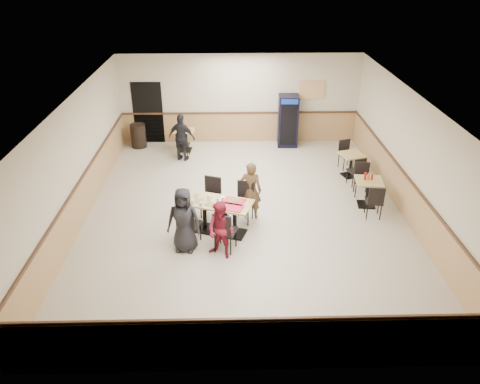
{
  "coord_description": "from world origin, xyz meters",
  "views": [
    {
      "loc": [
        -0.38,
        -10.3,
        5.99
      ],
      "look_at": [
        -0.13,
        -0.5,
        0.86
      ],
      "focal_mm": 35.0,
      "sensor_mm": 36.0,
      "label": 1
    }
  ],
  "objects_px": {
    "diner_woman_left": "(184,220)",
    "side_table_far": "(351,161)",
    "side_table_near": "(368,189)",
    "main_table": "(219,212)",
    "lone_diner": "(182,138)",
    "diner_woman_right": "(221,230)",
    "diner_man_opposite": "(251,190)",
    "pepsi_cooler": "(288,121)",
    "trash_bin": "(138,136)",
    "back_table": "(184,137)"
  },
  "relations": [
    {
      "from": "side_table_far",
      "to": "side_table_near",
      "type": "bearing_deg",
      "value": -89.52
    },
    {
      "from": "diner_woman_right",
      "to": "side_table_far",
      "type": "xyz_separation_m",
      "value": [
        3.75,
        3.96,
        -0.19
      ]
    },
    {
      "from": "lone_diner",
      "to": "back_table",
      "type": "distance_m",
      "value": 0.84
    },
    {
      "from": "main_table",
      "to": "pepsi_cooler",
      "type": "relative_size",
      "value": 0.97
    },
    {
      "from": "side_table_near",
      "to": "main_table",
      "type": "bearing_deg",
      "value": -162.57
    },
    {
      "from": "main_table",
      "to": "back_table",
      "type": "xyz_separation_m",
      "value": [
        -1.22,
        5.07,
        -0.07
      ]
    },
    {
      "from": "diner_woman_left",
      "to": "lone_diner",
      "type": "height_order",
      "value": "diner_woman_left"
    },
    {
      "from": "back_table",
      "to": "trash_bin",
      "type": "distance_m",
      "value": 1.61
    },
    {
      "from": "lone_diner",
      "to": "side_table_far",
      "type": "xyz_separation_m",
      "value": [
        5.02,
        -1.3,
        -0.29
      ]
    },
    {
      "from": "diner_woman_right",
      "to": "side_table_far",
      "type": "bearing_deg",
      "value": 78.87
    },
    {
      "from": "diner_woman_right",
      "to": "side_table_near",
      "type": "relative_size",
      "value": 1.75
    },
    {
      "from": "main_table",
      "to": "pepsi_cooler",
      "type": "height_order",
      "value": "pepsi_cooler"
    },
    {
      "from": "diner_woman_left",
      "to": "side_table_far",
      "type": "distance_m",
      "value": 5.86
    },
    {
      "from": "side_table_near",
      "to": "back_table",
      "type": "xyz_separation_m",
      "value": [
        -5.04,
        3.88,
        -0.01
      ]
    },
    {
      "from": "diner_woman_right",
      "to": "back_table",
      "type": "relative_size",
      "value": 1.86
    },
    {
      "from": "main_table",
      "to": "lone_diner",
      "type": "bearing_deg",
      "value": 125.42
    },
    {
      "from": "diner_woman_left",
      "to": "diner_woman_right",
      "type": "xyz_separation_m",
      "value": [
        0.81,
        -0.29,
        -0.1
      ]
    },
    {
      "from": "diner_woman_left",
      "to": "side_table_near",
      "type": "bearing_deg",
      "value": 30.82
    },
    {
      "from": "pepsi_cooler",
      "to": "main_table",
      "type": "bearing_deg",
      "value": -109.68
    },
    {
      "from": "lone_diner",
      "to": "side_table_near",
      "type": "bearing_deg",
      "value": 168.48
    },
    {
      "from": "diner_man_opposite",
      "to": "pepsi_cooler",
      "type": "height_order",
      "value": "pepsi_cooler"
    },
    {
      "from": "side_table_near",
      "to": "pepsi_cooler",
      "type": "bearing_deg",
      "value": 110.44
    },
    {
      "from": "trash_bin",
      "to": "main_table",
      "type": "bearing_deg",
      "value": -62.73
    },
    {
      "from": "side_table_near",
      "to": "lone_diner",
      "type": "bearing_deg",
      "value": 148.52
    },
    {
      "from": "diner_woman_right",
      "to": "lone_diner",
      "type": "xyz_separation_m",
      "value": [
        -1.27,
        5.27,
        0.09
      ]
    },
    {
      "from": "diner_woman_left",
      "to": "back_table",
      "type": "height_order",
      "value": "diner_woman_left"
    },
    {
      "from": "main_table",
      "to": "back_table",
      "type": "relative_size",
      "value": 2.35
    },
    {
      "from": "diner_woman_right",
      "to": "back_table",
      "type": "bearing_deg",
      "value": 134.13
    },
    {
      "from": "side_table_far",
      "to": "pepsi_cooler",
      "type": "height_order",
      "value": "pepsi_cooler"
    },
    {
      "from": "side_table_far",
      "to": "pepsi_cooler",
      "type": "distance_m",
      "value": 2.97
    },
    {
      "from": "pepsi_cooler",
      "to": "diner_woman_left",
      "type": "bearing_deg",
      "value": -113.37
    },
    {
      "from": "diner_man_opposite",
      "to": "diner_woman_left",
      "type": "bearing_deg",
      "value": 56.28
    },
    {
      "from": "diner_man_opposite",
      "to": "side_table_near",
      "type": "bearing_deg",
      "value": -157.09
    },
    {
      "from": "diner_man_opposite",
      "to": "trash_bin",
      "type": "bearing_deg",
      "value": -39.4
    },
    {
      "from": "diner_woman_left",
      "to": "side_table_far",
      "type": "xyz_separation_m",
      "value": [
        4.56,
        3.68,
        -0.29
      ]
    },
    {
      "from": "diner_man_opposite",
      "to": "pepsi_cooler",
      "type": "bearing_deg",
      "value": -93.39
    },
    {
      "from": "diner_woman_right",
      "to": "lone_diner",
      "type": "relative_size",
      "value": 0.88
    },
    {
      "from": "side_table_near",
      "to": "side_table_far",
      "type": "relative_size",
      "value": 0.92
    },
    {
      "from": "diner_woman_right",
      "to": "pepsi_cooler",
      "type": "xyz_separation_m",
      "value": [
        2.17,
        6.45,
        0.21
      ]
    },
    {
      "from": "main_table",
      "to": "lone_diner",
      "type": "xyz_separation_m",
      "value": [
        -1.22,
        4.28,
        0.22
      ]
    },
    {
      "from": "pepsi_cooler",
      "to": "lone_diner",
      "type": "bearing_deg",
      "value": -158.56
    },
    {
      "from": "main_table",
      "to": "diner_man_opposite",
      "type": "relative_size",
      "value": 1.13
    },
    {
      "from": "diner_woman_right",
      "to": "trash_bin",
      "type": "distance_m",
      "value": 7.02
    },
    {
      "from": "side_table_far",
      "to": "back_table",
      "type": "xyz_separation_m",
      "value": [
        -5.02,
        2.1,
        0.0
      ]
    },
    {
      "from": "pepsi_cooler",
      "to": "trash_bin",
      "type": "distance_m",
      "value": 5.04
    },
    {
      "from": "back_table",
      "to": "side_table_near",
      "type": "bearing_deg",
      "value": -37.6
    },
    {
      "from": "main_table",
      "to": "side_table_far",
      "type": "height_order",
      "value": "main_table"
    },
    {
      "from": "diner_man_opposite",
      "to": "pepsi_cooler",
      "type": "xyz_separation_m",
      "value": [
        1.46,
        4.77,
        0.13
      ]
    },
    {
      "from": "diner_woman_left",
      "to": "trash_bin",
      "type": "distance_m",
      "value": 6.46
    },
    {
      "from": "diner_woman_left",
      "to": "side_table_far",
      "type": "height_order",
      "value": "diner_woman_left"
    }
  ]
}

